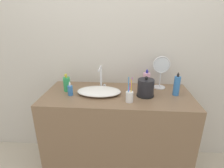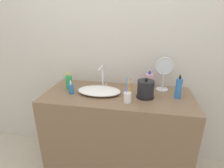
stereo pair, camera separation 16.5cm
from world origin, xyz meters
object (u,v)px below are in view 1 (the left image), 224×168
at_px(shampoo_bottle, 177,86).
at_px(vanity_mirror, 161,71).
at_px(electric_kettle, 146,88).
at_px(lotion_bottle, 67,84).
at_px(hand_cream_bottle, 147,79).
at_px(mouthwash_bottle, 70,90).
at_px(toothbrush_cup, 130,96).
at_px(faucet, 101,76).

distance_m(shampoo_bottle, vanity_mirror, 0.23).
bearing_deg(electric_kettle, lotion_bottle, 175.55).
xyz_separation_m(electric_kettle, hand_cream_bottle, (0.04, 0.25, 0.00)).
bearing_deg(mouthwash_bottle, hand_cream_bottle, 21.73).
relative_size(electric_kettle, hand_cream_bottle, 1.01).
bearing_deg(toothbrush_cup, hand_cream_bottle, 64.54).
bearing_deg(faucet, vanity_mirror, 6.90).
distance_m(lotion_bottle, hand_cream_bottle, 0.82).
relative_size(lotion_bottle, shampoo_bottle, 0.78).
relative_size(faucet, electric_kettle, 1.25).
bearing_deg(hand_cream_bottle, mouthwash_bottle, -158.27).
bearing_deg(lotion_bottle, faucet, 14.18).
relative_size(electric_kettle, vanity_mirror, 0.57).
distance_m(toothbrush_cup, mouthwash_bottle, 0.56).
relative_size(shampoo_bottle, vanity_mirror, 0.68).
bearing_deg(hand_cream_bottle, faucet, -166.85).
bearing_deg(hand_cream_bottle, shampoo_bottle, -39.97).
distance_m(faucet, shampoo_bottle, 0.73).
relative_size(electric_kettle, mouthwash_bottle, 1.38).
relative_size(toothbrush_cup, vanity_mirror, 0.67).
distance_m(shampoo_bottle, hand_cream_bottle, 0.33).
relative_size(toothbrush_cup, shampoo_bottle, 1.00).
distance_m(lotion_bottle, mouthwash_bottle, 0.12).
bearing_deg(hand_cream_bottle, vanity_mirror, -15.51).
xyz_separation_m(electric_kettle, lotion_bottle, (-0.77, 0.06, -0.00)).
bearing_deg(faucet, hand_cream_bottle, 13.15).
distance_m(hand_cream_bottle, vanity_mirror, 0.17).
height_order(electric_kettle, shampoo_bottle, shampoo_bottle).
distance_m(toothbrush_cup, shampoo_bottle, 0.48).
relative_size(faucet, vanity_mirror, 0.72).
bearing_deg(electric_kettle, shampoo_bottle, 7.84).
distance_m(mouthwash_bottle, vanity_mirror, 0.92).
bearing_deg(mouthwash_bottle, electric_kettle, 3.35).
distance_m(electric_kettle, shampoo_bottle, 0.29).
bearing_deg(vanity_mirror, faucet, -173.10).
bearing_deg(electric_kettle, vanity_mirror, 52.10).
distance_m(toothbrush_cup, lotion_bottle, 0.65).
xyz_separation_m(faucet, lotion_bottle, (-0.33, -0.08, -0.06)).
height_order(lotion_bottle, mouthwash_bottle, lotion_bottle).
distance_m(electric_kettle, lotion_bottle, 0.77).
height_order(electric_kettle, vanity_mirror, vanity_mirror).
distance_m(shampoo_bottle, mouthwash_bottle, 1.00).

